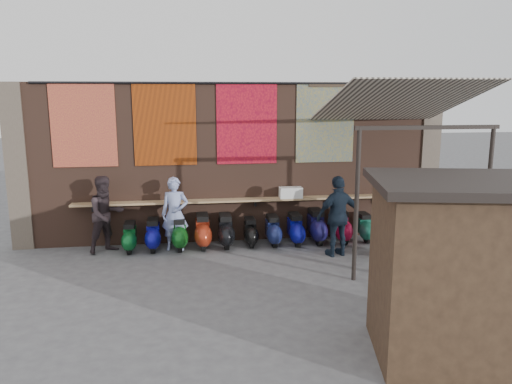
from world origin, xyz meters
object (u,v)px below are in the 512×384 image
Objects in this scene: scooter_stool_5 at (250,232)px; diner_right at (106,214)px; shopper_grey at (422,238)px; market_stall at (462,274)px; scooter_stool_3 at (203,231)px; scooter_stool_6 at (273,231)px; shopper_navy at (338,216)px; scooter_stool_4 at (226,231)px; scooter_stool_10 at (364,227)px; shopper_tan at (386,218)px; scooter_stool_0 at (130,237)px; scooter_stool_2 at (180,234)px; scooter_stool_1 at (153,235)px; shelf_box at (291,193)px; scooter_stool_7 at (295,229)px; diner_left at (175,214)px; scooter_stool_8 at (317,226)px; scooter_stool_9 at (341,227)px.

scooter_stool_5 is 3.50m from diner_right.
market_stall is at bearing 96.11° from shopper_grey.
scooter_stool_3 is 2.33m from diner_right.
scooter_stool_6 is 1.78m from shopper_navy.
scooter_stool_4 is at bearing -14.62° from shopper_grey.
shopper_grey is at bearing 109.48° from shopper_navy.
scooter_stool_10 is 1.34m from shopper_tan.
diner_right is (-0.53, 0.05, 0.57)m from scooter_stool_0.
scooter_stool_3 is at bearing 178.90° from scooter_stool_4.
scooter_stool_0 is 1.19m from scooter_stool_2.
scooter_stool_10 is at bearing -0.08° from scooter_stool_1.
shelf_box reaches higher than scooter_stool_3.
scooter_stool_7 reaches higher than scooter_stool_10.
shopper_navy is 4.67m from market_stall.
diner_left is 0.97× the size of diner_right.
diner_right is 0.98× the size of shopper_navy.
diner_right is (-4.52, -0.30, -0.34)m from shelf_box.
diner_left is at bearing 137.72° from market_stall.
shelf_box is 0.78× the size of scooter_stool_0.
shelf_box reaches higher than scooter_stool_6.
scooter_stool_2 is 0.56m from scooter_stool_3.
scooter_stool_8 is 5.17m from diner_right.
shopper_grey is at bearing -74.32° from scooter_stool_9.
scooter_stool_5 is at bearing 175.41° from scooter_stool_6.
scooter_stool_7 is 0.44× the size of diner_right.
scooter_stool_1 is at bearing 179.92° from scooter_stool_10.
shopper_grey is at bearing -57.13° from shelf_box.
shopper_tan is at bearing -12.89° from scooter_stool_1.
scooter_stool_3 is (1.19, 0.00, 0.04)m from scooter_stool_1.
diner_right reaches higher than scooter_stool_2.
shopper_navy is (5.36, -1.04, 0.02)m from diner_right.
shopper_navy is at bearing -33.92° from shopper_grey.
scooter_stool_2 is (1.18, 0.01, 0.04)m from scooter_stool_0.
scooter_stool_9 is at bearing -1.42° from scooter_stool_5.
shopper_grey is at bearing -24.09° from diner_left.
shelf_box is 0.31× the size of diner_right.
scooter_stool_3 reaches higher than scooter_stool_10.
diner_left reaches higher than shelf_box.
scooter_stool_8 reaches higher than scooter_stool_3.
shopper_tan reaches higher than scooter_stool_3.
scooter_stool_10 is at bearing -9.35° from shelf_box.
scooter_stool_8 is 5.80m from market_stall.
scooter_stool_2 is at bearing 106.65° from shopper_tan.
market_stall reaches higher than diner_right.
scooter_stool_3 is 1.74m from scooter_stool_6.
diner_left reaches higher than scooter_stool_10.
scooter_stool_6 reaches higher than scooter_stool_0.
scooter_stool_0 is 0.55m from scooter_stool_1.
scooter_stool_3 is 1.16× the size of scooter_stool_10.
diner_left is 0.72× the size of market_stall.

